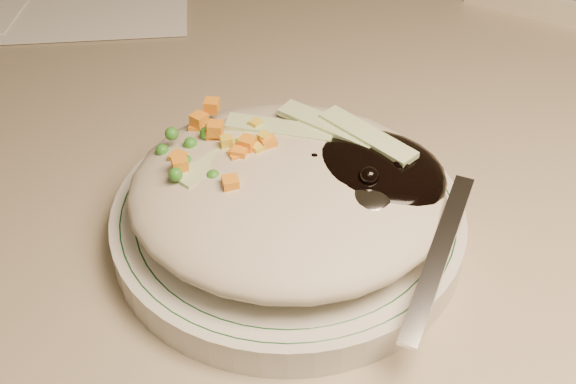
# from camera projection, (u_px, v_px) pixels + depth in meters

# --- Properties ---
(desk) EXTENTS (1.40, 0.70, 0.74)m
(desk) POSITION_uv_depth(u_px,v_px,m) (368.00, 254.00, 0.78)
(desk) COLOR gray
(desk) RESTS_ON ground
(plate) EXTENTS (0.22, 0.22, 0.02)m
(plate) POSITION_uv_depth(u_px,v_px,m) (288.00, 223.00, 0.50)
(plate) COLOR silver
(plate) RESTS_ON desk
(plate_rim) EXTENTS (0.21, 0.21, 0.00)m
(plate_rim) POSITION_uv_depth(u_px,v_px,m) (288.00, 211.00, 0.50)
(plate_rim) COLOR #144723
(plate_rim) RESTS_ON plate
(meal) EXTENTS (0.21, 0.19, 0.05)m
(meal) POSITION_uv_depth(u_px,v_px,m) (295.00, 186.00, 0.48)
(meal) COLOR #C2B69D
(meal) RESTS_ON plate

